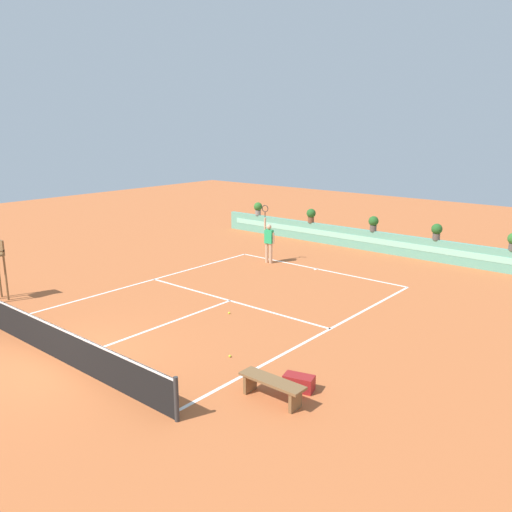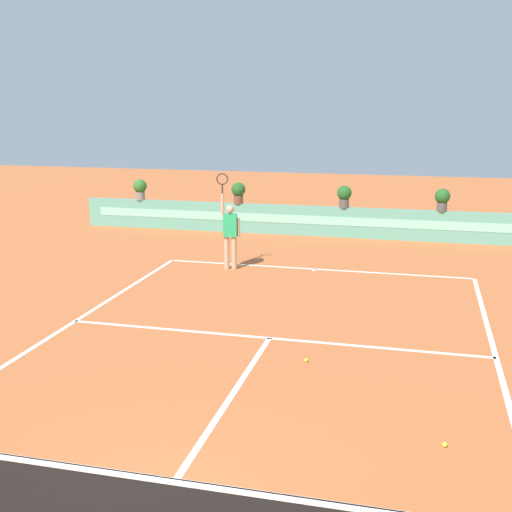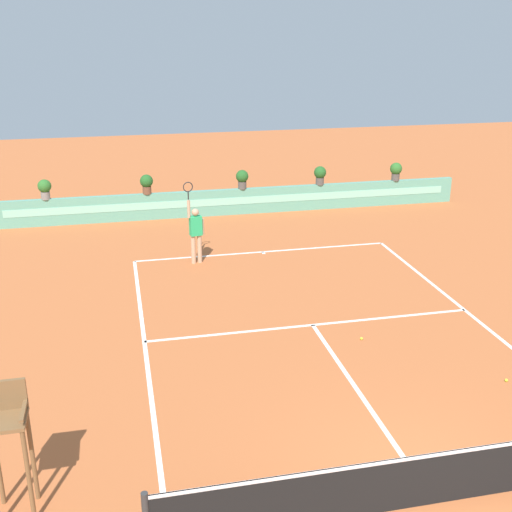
% 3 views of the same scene
% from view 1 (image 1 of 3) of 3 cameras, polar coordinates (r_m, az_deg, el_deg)
% --- Properties ---
extents(ground_plane, '(60.00, 60.00, 0.00)m').
position_cam_1_polar(ground_plane, '(18.26, -3.69, -5.16)').
color(ground_plane, '#BC6033').
extents(court_lines, '(8.32, 11.94, 0.01)m').
position_cam_1_polar(court_lines, '(18.76, -2.17, -4.60)').
color(court_lines, white).
rests_on(court_lines, ground).
extents(net, '(8.92, 0.10, 1.00)m').
position_cam_1_polar(net, '(14.64, -20.31, -8.86)').
color(net, '#333333').
rests_on(net, ground).
extents(back_wall_barrier, '(18.00, 0.21, 1.00)m').
position_cam_1_polar(back_wall_barrier, '(26.35, 12.04, 1.67)').
color(back_wall_barrier, '#60A88E').
rests_on(back_wall_barrier, ground).
extents(bench_courtside, '(1.60, 0.44, 0.51)m').
position_cam_1_polar(bench_courtside, '(12.02, 1.74, -13.77)').
color(bench_courtside, brown).
rests_on(bench_courtside, ground).
extents(gear_bag, '(0.77, 0.54, 0.36)m').
position_cam_1_polar(gear_bag, '(12.58, 4.66, -13.50)').
color(gear_bag, maroon).
rests_on(gear_bag, ground).
extents(tennis_player, '(0.61, 0.28, 2.58)m').
position_cam_1_polar(tennis_player, '(23.30, 1.39, 1.76)').
color(tennis_player, tan).
rests_on(tennis_player, ground).
extents(tennis_ball_near_baseline, '(0.07, 0.07, 0.07)m').
position_cam_1_polar(tennis_ball_near_baseline, '(17.27, -2.92, -6.17)').
color(tennis_ball_near_baseline, '#CCE033').
rests_on(tennis_ball_near_baseline, ground).
extents(tennis_ball_mid_court, '(0.07, 0.07, 0.07)m').
position_cam_1_polar(tennis_ball_mid_court, '(14.21, -2.84, -10.75)').
color(tennis_ball_mid_court, '#CCE033').
rests_on(tennis_ball_mid_court, ground).
extents(potted_plant_left, '(0.48, 0.48, 0.72)m').
position_cam_1_polar(potted_plant_left, '(27.89, 5.98, 4.48)').
color(potted_plant_left, brown).
rests_on(potted_plant_left, back_wall_barrier).
extents(potted_plant_centre, '(0.48, 0.48, 0.72)m').
position_cam_1_polar(potted_plant_centre, '(26.08, 12.59, 3.55)').
color(potted_plant_centre, '#514C47').
rests_on(potted_plant_centre, back_wall_barrier).
extents(potted_plant_far_left, '(0.48, 0.48, 0.72)m').
position_cam_1_polar(potted_plant_far_left, '(30.04, 0.22, 5.23)').
color(potted_plant_far_left, gray).
rests_on(potted_plant_far_left, back_wall_barrier).
extents(potted_plant_right, '(0.48, 0.48, 0.72)m').
position_cam_1_polar(potted_plant_right, '(24.84, 18.96, 2.62)').
color(potted_plant_right, '#514C47').
rests_on(potted_plant_right, back_wall_barrier).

